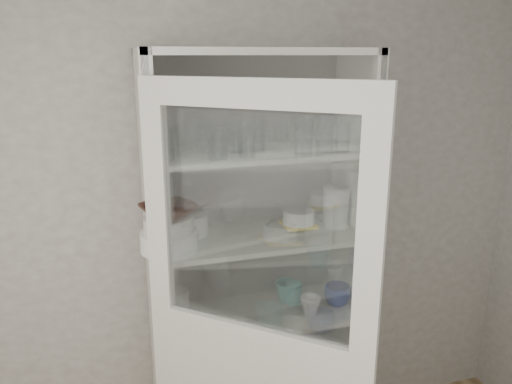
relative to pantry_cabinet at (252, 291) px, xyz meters
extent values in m
cube|color=gray|center=(-0.20, 0.16, 0.36)|extent=(3.60, 0.02, 2.60)
cube|color=beige|center=(-0.48, -0.06, 0.11)|extent=(0.03, 0.45, 2.10)
cube|color=beige|center=(0.48, -0.06, 0.11)|extent=(0.03, 0.45, 2.10)
cube|color=gray|center=(0.00, 0.15, 0.11)|extent=(1.00, 0.03, 2.10)
cube|color=beige|center=(0.00, -0.06, 1.14)|extent=(1.00, 0.45, 0.03)
cube|color=silver|center=(0.00, -0.08, -0.09)|extent=(0.94, 0.42, 0.02)
cube|color=silver|center=(0.00, -0.08, 0.31)|extent=(0.94, 0.42, 0.02)
cube|color=silver|center=(0.00, -0.08, 0.71)|extent=(0.94, 0.42, 0.02)
cube|color=beige|center=(-0.16, -0.58, 1.01)|extent=(0.70, 0.62, 0.10)
cube|color=beige|center=(-0.47, -0.32, 0.56)|extent=(0.09, 0.09, 0.80)
cube|color=beige|center=(0.14, -0.85, 0.56)|extent=(0.09, 0.09, 0.80)
cube|color=silver|center=(-0.16, -0.58, 0.56)|extent=(0.55, 0.49, 0.78)
cylinder|color=silver|center=(-0.41, -0.18, 0.79)|extent=(0.08, 0.08, 0.13)
cylinder|color=silver|center=(-0.22, -0.21, 0.78)|extent=(0.07, 0.07, 0.13)
cylinder|color=silver|center=(-0.20, -0.22, 0.79)|extent=(0.08, 0.08, 0.13)
cylinder|color=silver|center=(-0.08, -0.21, 0.79)|extent=(0.08, 0.08, 0.14)
cylinder|color=silver|center=(0.27, -0.20, 0.80)|extent=(0.09, 0.09, 0.15)
cylinder|color=silver|center=(0.17, -0.20, 0.80)|extent=(0.10, 0.10, 0.15)
cylinder|color=silver|center=(0.35, -0.21, 0.79)|extent=(0.07, 0.07, 0.13)
cylinder|color=silver|center=(-0.41, -0.06, 0.79)|extent=(0.08, 0.08, 0.13)
cylinder|color=silver|center=(-0.21, -0.07, 0.78)|extent=(0.08, 0.08, 0.13)
cylinder|color=silver|center=(0.00, -0.09, 0.79)|extent=(0.07, 0.07, 0.14)
cylinder|color=silver|center=(-0.10, -0.07, 0.79)|extent=(0.09, 0.09, 0.15)
cylinder|color=silver|center=(0.00, -0.06, 0.78)|extent=(0.08, 0.08, 0.13)
cylinder|color=white|center=(-0.41, -0.14, 0.36)|extent=(0.25, 0.25, 0.08)
cylinder|color=white|center=(-0.30, 0.03, 0.37)|extent=(0.19, 0.19, 0.10)
cylinder|color=white|center=(-0.41, -0.14, 0.44)|extent=(0.27, 0.27, 0.07)
imported|color=#46231A|center=(-0.41, -0.14, 0.50)|extent=(0.29, 0.29, 0.06)
cylinder|color=silver|center=(0.22, -0.05, 0.33)|extent=(0.40, 0.40, 0.02)
cube|color=yellow|center=(0.22, -0.05, 0.34)|extent=(0.16, 0.16, 0.01)
cylinder|color=white|center=(0.22, -0.05, 0.38)|extent=(0.18, 0.18, 0.07)
cylinder|color=#BEBEBE|center=(0.40, -0.07, 0.42)|extent=(0.12, 0.12, 0.20)
imported|color=navy|center=(0.41, -0.11, -0.03)|extent=(0.16, 0.16, 0.10)
imported|color=teal|center=(0.18, -0.01, -0.02)|extent=(0.16, 0.16, 0.11)
imported|color=white|center=(0.24, -0.17, -0.03)|extent=(0.13, 0.13, 0.09)
cylinder|color=teal|center=(0.21, -0.02, -0.04)|extent=(0.09, 0.09, 0.09)
ellipsoid|color=teal|center=(0.21, -0.02, 0.02)|extent=(0.09, 0.09, 0.02)
cylinder|color=silver|center=(-0.36, -0.14, -0.06)|extent=(0.09, 0.09, 0.04)
cylinder|color=white|center=(-0.38, -0.02, -0.01)|extent=(0.14, 0.14, 0.14)
imported|color=white|center=(-0.10, -0.06, -0.44)|extent=(0.24, 0.24, 0.07)
cube|color=#A8A8A8|center=(0.21, -0.06, -0.45)|extent=(0.25, 0.19, 0.07)
camera|label=1|loc=(-0.63, -2.17, 1.13)|focal=35.00mm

